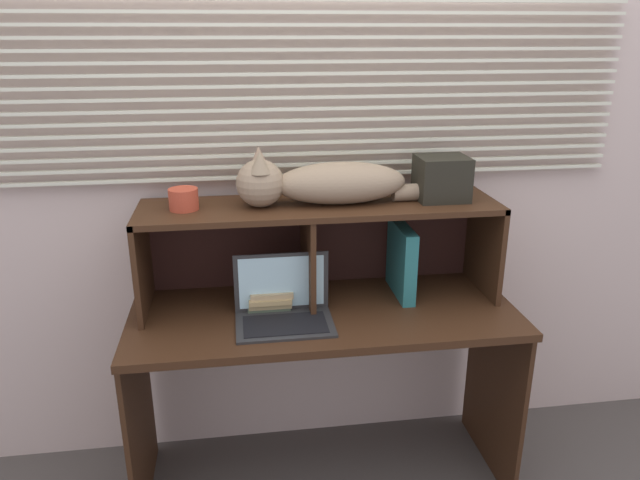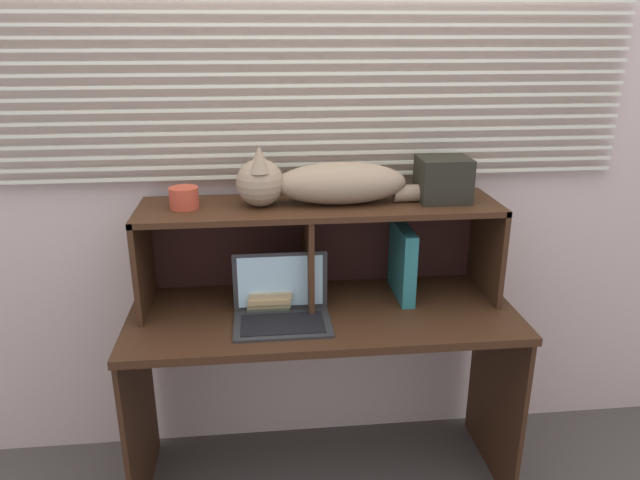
% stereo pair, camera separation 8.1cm
% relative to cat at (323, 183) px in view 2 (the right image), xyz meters
% --- Properties ---
extents(back_panel_with_blinds, '(4.40, 0.08, 2.50)m').
position_rel_cat_xyz_m(back_panel_with_blinds, '(-0.01, 0.22, 0.03)').
color(back_panel_with_blinds, beige).
rests_on(back_panel_with_blinds, ground).
extents(desk, '(1.44, 0.59, 0.77)m').
position_rel_cat_xyz_m(desk, '(-0.01, -0.11, -0.62)').
color(desk, '#3A2212').
rests_on(desk, ground).
extents(hutch_shelf_unit, '(1.34, 0.35, 0.38)m').
position_rel_cat_xyz_m(hutch_shelf_unit, '(-0.02, 0.03, -0.19)').
color(hutch_shelf_unit, '#3A2212').
rests_on(hutch_shelf_unit, desk).
extents(cat, '(0.87, 0.18, 0.21)m').
position_rel_cat_xyz_m(cat, '(0.00, 0.00, 0.00)').
color(cat, '#977F63').
rests_on(cat, hutch_shelf_unit).
extents(laptop, '(0.35, 0.23, 0.23)m').
position_rel_cat_xyz_m(laptop, '(-0.17, -0.17, -0.42)').
color(laptop, '#2C2C2C').
rests_on(laptop, desk).
extents(binder_upright, '(0.05, 0.27, 0.28)m').
position_rel_cat_xyz_m(binder_upright, '(0.31, 0.00, -0.32)').
color(binder_upright, '#287172').
rests_on(binder_upright, desk).
extents(book_stack, '(0.17, 0.26, 0.08)m').
position_rel_cat_xyz_m(book_stack, '(-0.21, 0.00, -0.43)').
color(book_stack, '#4C5D45').
rests_on(book_stack, desk).
extents(small_basket, '(0.11, 0.11, 0.08)m').
position_rel_cat_xyz_m(small_basket, '(-0.50, 0.00, -0.04)').
color(small_basket, '#B6422A').
rests_on(small_basket, hutch_shelf_unit).
extents(storage_box, '(0.19, 0.17, 0.16)m').
position_rel_cat_xyz_m(storage_box, '(0.45, 0.00, 0.00)').
color(storage_box, black).
rests_on(storage_box, hutch_shelf_unit).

